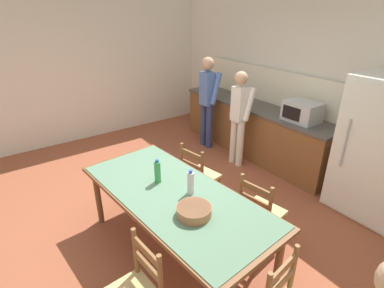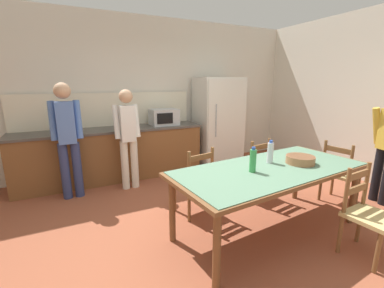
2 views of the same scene
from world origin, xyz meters
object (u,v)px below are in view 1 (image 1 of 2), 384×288
Objects in this scene: person_at_sink at (207,98)px; bottle_off_centre at (191,183)px; refrigerator at (381,150)px; serving_bowl at (194,210)px; microwave at (302,112)px; chair_side_far_right at (260,212)px; person_at_counter at (239,114)px; chair_side_far_left at (199,176)px; dining_table at (174,199)px; bottle_near_centre at (158,172)px.

bottle_off_centre is at bearing -131.56° from person_at_sink.
refrigerator is 5.61× the size of serving_bowl.
bottle_off_centre is at bearing -79.33° from microwave.
person_at_counter reaches higher than chair_side_far_right.
bottle_off_centre is 0.30× the size of chair_side_far_left.
chair_side_far_left is (-0.98, 0.78, -0.39)m from serving_bowl.
dining_table is 0.26m from bottle_off_centre.
bottle_near_centre is at bearing 178.86° from serving_bowl.
bottle_off_centre is (0.45, -2.37, -0.16)m from microwave.
chair_side_far_right is at bearing -64.83° from microwave.
microwave is 1.88m from chair_side_far_left.
bottle_off_centre is 0.84× the size of serving_bowl.
bottle_off_centre is 0.30× the size of chair_side_far_right.
refrigerator is 3.59× the size of microwave.
person_at_sink is at bearing -170.42° from refrigerator.
chair_side_far_right reaches higher than serving_bowl.
refrigerator is 2.46m from bottle_off_centre.
refrigerator is at bearing -80.42° from person_at_sink.
person_at_sink reaches higher than serving_bowl.
microwave is at bearing -56.95° from person_at_counter.
person_at_sink is (-1.72, 2.03, 0.05)m from bottle_near_centre.
bottle_off_centre is 0.16× the size of person_at_sink.
person_at_counter is (-1.98, -0.50, 0.00)m from refrigerator.
bottle_near_centre reaches higher than chair_side_far_left.
bottle_near_centre is 0.30× the size of chair_side_far_right.
person_at_sink reaches higher than chair_side_far_left.
person_at_counter is (-1.54, 2.02, 0.06)m from serving_bowl.
refrigerator is 1.97× the size of chair_side_far_left.
microwave reaches higher than dining_table.
person_at_counter is at bearing -146.95° from microwave.
refrigerator reaches higher than person_at_sink.
serving_bowl is 0.20× the size of person_at_counter.
refrigerator is at bearing 72.57° from bottle_off_centre.
refrigerator is 2.56m from serving_bowl.
microwave is 2.41m from bottle_off_centre.
bottle_off_centre reaches higher than serving_bowl.
bottle_off_centre is at bearing 149.85° from serving_bowl.
serving_bowl is at bearing -99.83° from refrigerator.
person_at_counter is at bearing -75.28° from chair_side_far_left.
dining_table is 2.29m from person_at_counter.
person_at_sink reaches higher than bottle_near_centre.
refrigerator is at bearing 65.94° from bottle_near_centre.
dining_table is 0.98m from chair_side_far_left.
bottle_off_centre is 0.17× the size of person_at_counter.
microwave is 2.53m from bottle_near_centre.
person_at_counter is at bearing 119.96° from dining_table.
bottle_near_centre reaches higher than serving_bowl.
chair_side_far_left is (-0.58, 0.74, -0.27)m from dining_table.
person_at_sink is at bearing 139.68° from serving_bowl.
microwave is 1.74m from person_at_sink.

